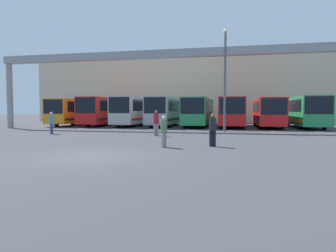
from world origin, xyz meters
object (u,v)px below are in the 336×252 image
bus_slot_0 (78,111)px  bus_slot_7 (305,110)px  bus_slot_2 (135,110)px  bus_slot_3 (167,110)px  pedestrian_near_left (164,131)px  bus_slot_4 (199,110)px  pedestrian_mid_left (51,122)px  bus_slot_5 (232,110)px  lamp_post (225,77)px  bus_slot_6 (267,111)px  pedestrian_mid_right (156,122)px  bus_slot_1 (109,110)px  pedestrian_far_center (213,129)px

bus_slot_0 → bus_slot_7: 26.27m
bus_slot_2 → bus_slot_7: size_ratio=0.96×
bus_slot_3 → pedestrian_near_left: 20.37m
bus_slot_4 → pedestrian_near_left: (0.44, -19.69, -0.97)m
pedestrian_mid_left → bus_slot_2: bearing=127.3°
bus_slot_5 → lamp_post: lamp_post is taller
bus_slot_5 → bus_slot_6: bearing=6.9°
pedestrian_near_left → pedestrian_mid_right: size_ratio=0.86×
bus_slot_0 → bus_slot_5: bearing=0.2°
bus_slot_1 → bus_slot_7: bus_slot_1 is taller
bus_slot_1 → pedestrian_near_left: (11.70, -20.08, -1.04)m
pedestrian_near_left → pedestrian_mid_left: pedestrian_mid_left is taller
bus_slot_3 → pedestrian_mid_left: bus_slot_3 is taller
bus_slot_6 → bus_slot_4: bearing=-179.6°
bus_slot_0 → bus_slot_5: bus_slot_5 is taller
pedestrian_far_center → pedestrian_near_left: bearing=-165.1°
bus_slot_6 → lamp_post: 9.61m
bus_slot_3 → bus_slot_6: (11.26, -0.17, -0.11)m
bus_slot_5 → pedestrian_mid_right: bearing=-112.7°
bus_slot_0 → bus_slot_2: size_ratio=1.02×
bus_slot_3 → lamp_post: 11.08m
bus_slot_0 → pedestrian_mid_right: bus_slot_0 is taller
bus_slot_1 → pedestrian_mid_right: bus_slot_1 is taller
bus_slot_6 → pedestrian_far_center: size_ratio=6.85×
bus_slot_6 → bus_slot_1: bearing=179.0°
bus_slot_4 → pedestrian_mid_left: size_ratio=6.64×
pedestrian_far_center → lamp_post: bearing=84.6°
bus_slot_7 → pedestrian_mid_right: size_ratio=5.80×
bus_slot_3 → pedestrian_far_center: bearing=-71.0°
bus_slot_6 → bus_slot_7: size_ratio=1.08×
bus_slot_7 → pedestrian_mid_right: bearing=-135.0°
pedestrian_mid_left → pedestrian_far_center: bearing=25.7°
pedestrian_far_center → pedestrian_mid_right: 7.17m
bus_slot_0 → bus_slot_4: bus_slot_4 is taller
bus_slot_0 → lamp_post: lamp_post is taller
bus_slot_7 → bus_slot_0: bearing=-179.8°
bus_slot_1 → lamp_post: 16.88m
bus_slot_3 → pedestrian_near_left: size_ratio=7.45×
bus_slot_1 → pedestrian_far_center: bus_slot_1 is taller
bus_slot_2 → pedestrian_far_center: bus_slot_2 is taller
bus_slot_5 → pedestrian_near_left: (-3.31, -19.28, -0.97)m
bus_slot_0 → bus_slot_6: (22.51, 0.51, -0.03)m
bus_slot_2 → bus_slot_4: 7.53m
bus_slot_4 → pedestrian_far_center: bearing=-81.5°
pedestrian_near_left → bus_slot_0: bearing=58.5°
bus_slot_1 → pedestrian_mid_left: (1.24, -13.91, -0.98)m
pedestrian_near_left → pedestrian_mid_right: bearing=37.7°
bus_slot_3 → bus_slot_4: 3.76m
bus_slot_1 → pedestrian_near_left: bearing=-59.8°
bus_slot_2 → lamp_post: size_ratio=1.17×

